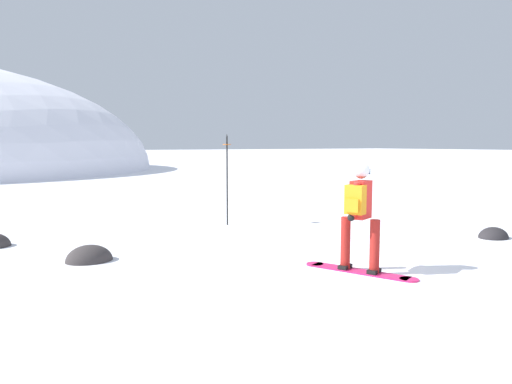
% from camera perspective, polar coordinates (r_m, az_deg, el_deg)
% --- Properties ---
extents(ground_plane, '(300.00, 300.00, 0.00)m').
position_cam_1_polar(ground_plane, '(7.63, 12.27, -9.55)').
color(ground_plane, white).
extents(snowboarder_main, '(0.90, 1.71, 1.71)m').
position_cam_1_polar(snowboarder_main, '(7.62, 12.01, -2.51)').
color(snowboarder_main, '#D11E5B').
rests_on(snowboarder_main, ground).
extents(piste_marker_near, '(0.20, 0.20, 2.23)m').
position_cam_1_polar(piste_marker_near, '(11.88, -3.40, 2.16)').
color(piste_marker_near, black).
rests_on(piste_marker_near, ground).
extents(rock_dark, '(0.78, 0.66, 0.55)m').
position_cam_1_polar(rock_dark, '(8.84, -18.91, -7.63)').
color(rock_dark, '#383333').
rests_on(rock_dark, ground).
extents(rock_small, '(0.66, 0.56, 0.46)m').
position_cam_1_polar(rock_small, '(11.51, 26.00, -4.85)').
color(rock_small, '#282628').
rests_on(rock_small, ground).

